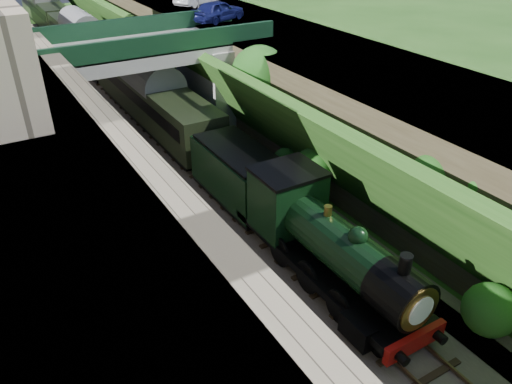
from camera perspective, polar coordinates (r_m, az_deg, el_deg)
ground at (r=18.49m, az=15.36°, el=-20.30°), size 160.00×160.00×0.00m
trackbed at (r=32.09m, az=-10.19°, el=4.17°), size 10.00×90.00×0.20m
retaining_wall at (r=29.50m, az=-20.79°, el=7.49°), size 1.00×90.00×7.00m
street_plateau_right at (r=35.06m, az=4.17°, el=12.19°), size 8.00×90.00×6.25m
embankment_slope at (r=31.26m, az=-0.63°, el=9.13°), size 4.02×90.00×6.36m
track_left at (r=31.48m, az=-13.59°, el=3.53°), size 2.50×90.00×0.20m
track_right at (r=32.41m, az=-8.25°, el=4.90°), size 2.50×90.00×0.20m
road_bridge at (r=34.47m, az=-11.86°, el=12.98°), size 16.00×6.40×7.25m
tree at (r=31.46m, az=0.42°, el=13.04°), size 3.60×3.80×6.60m
car_blue at (r=39.16m, az=-4.38°, el=19.97°), size 4.80×3.29×1.52m
locomotive at (r=20.55m, az=8.18°, el=-6.09°), size 3.10×10.23×3.83m
tender at (r=25.85m, az=-1.92°, el=1.71°), size 2.70×6.00×3.05m
coach_front at (r=36.31m, az=-11.84°, el=10.48°), size 2.90×18.00×3.70m
coach_middle at (r=53.80m, az=-19.14°, el=15.90°), size 2.90×18.00×3.70m
coach_rear at (r=71.96m, az=-22.96°, el=18.54°), size 2.90×18.00×3.70m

